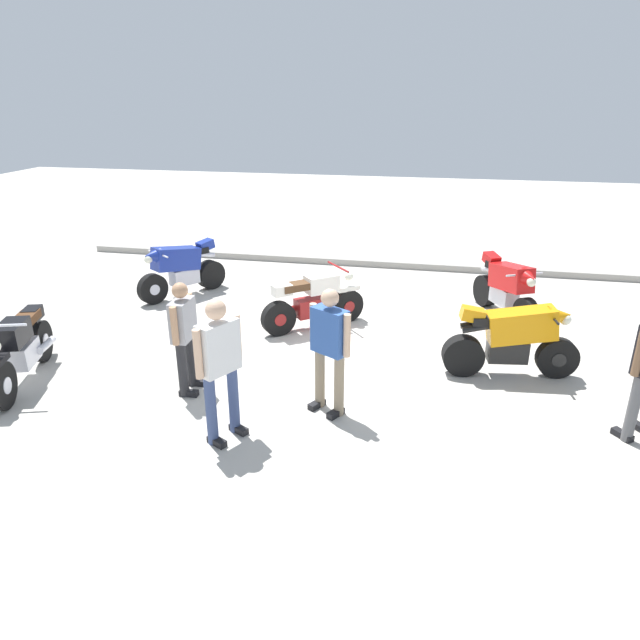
{
  "coord_description": "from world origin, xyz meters",
  "views": [
    {
      "loc": [
        1.6,
        -8.61,
        3.9
      ],
      "look_at": [
        0.03,
        -0.91,
        0.75
      ],
      "focal_mm": 32.2,
      "sensor_mm": 36.0,
      "label": 1
    }
  ],
  "objects_px": {
    "person_in_blue_shirt": "(329,344)",
    "motorcycle_blue_sportbike": "(181,268)",
    "motorcycle_orange_sportbike": "(513,338)",
    "motorcycle_black_cruiser": "(21,348)",
    "motorcycle_cream_vintage": "(313,302)",
    "person_in_white_shirt": "(219,361)",
    "person_in_gray_shirt": "(184,332)",
    "motorcycle_red_sportbike": "(507,287)"
  },
  "relations": [
    {
      "from": "motorcycle_blue_sportbike",
      "to": "person_in_white_shirt",
      "type": "xyz_separation_m",
      "value": [
        2.64,
        -4.71,
        0.43
      ]
    },
    {
      "from": "person_in_blue_shirt",
      "to": "person_in_gray_shirt",
      "type": "height_order",
      "value": "person_in_blue_shirt"
    },
    {
      "from": "motorcycle_cream_vintage",
      "to": "person_in_white_shirt",
      "type": "height_order",
      "value": "person_in_white_shirt"
    },
    {
      "from": "motorcycle_black_cruiser",
      "to": "person_in_gray_shirt",
      "type": "distance_m",
      "value": 2.42
    },
    {
      "from": "motorcycle_cream_vintage",
      "to": "person_in_white_shirt",
      "type": "xyz_separation_m",
      "value": [
        -0.33,
        -3.57,
        0.53
      ]
    },
    {
      "from": "motorcycle_orange_sportbike",
      "to": "motorcycle_blue_sportbike",
      "type": "xyz_separation_m",
      "value": [
        -6.17,
        2.35,
        0.0
      ]
    },
    {
      "from": "person_in_blue_shirt",
      "to": "person_in_white_shirt",
      "type": "xyz_separation_m",
      "value": [
        -1.12,
        -0.87,
        0.07
      ]
    },
    {
      "from": "motorcycle_orange_sportbike",
      "to": "person_in_blue_shirt",
      "type": "xyz_separation_m",
      "value": [
        -2.41,
        -1.5,
        0.36
      ]
    },
    {
      "from": "motorcycle_cream_vintage",
      "to": "motorcycle_black_cruiser",
      "type": "relative_size",
      "value": 0.79
    },
    {
      "from": "person_in_blue_shirt",
      "to": "motorcycle_blue_sportbike",
      "type": "bearing_deg",
      "value": -105.1
    },
    {
      "from": "person_in_gray_shirt",
      "to": "motorcycle_blue_sportbike",
      "type": "bearing_deg",
      "value": 113.84
    },
    {
      "from": "person_in_blue_shirt",
      "to": "person_in_white_shirt",
      "type": "height_order",
      "value": "person_in_white_shirt"
    },
    {
      "from": "motorcycle_red_sportbike",
      "to": "person_in_blue_shirt",
      "type": "bearing_deg",
      "value": -59.28
    },
    {
      "from": "motorcycle_red_sportbike",
      "to": "motorcycle_orange_sportbike",
      "type": "height_order",
      "value": "same"
    },
    {
      "from": "motorcycle_blue_sportbike",
      "to": "person_in_blue_shirt",
      "type": "distance_m",
      "value": 5.39
    },
    {
      "from": "motorcycle_red_sportbike",
      "to": "motorcycle_blue_sportbike",
      "type": "xyz_separation_m",
      "value": [
        -6.31,
        -0.05,
        0.0
      ]
    },
    {
      "from": "motorcycle_orange_sportbike",
      "to": "person_in_white_shirt",
      "type": "bearing_deg",
      "value": -154.22
    },
    {
      "from": "motorcycle_cream_vintage",
      "to": "motorcycle_red_sportbike",
      "type": "xyz_separation_m",
      "value": [
        3.34,
        1.2,
        0.11
      ]
    },
    {
      "from": "motorcycle_blue_sportbike",
      "to": "person_in_white_shirt",
      "type": "bearing_deg",
      "value": 63.11
    },
    {
      "from": "motorcycle_red_sportbike",
      "to": "person_in_gray_shirt",
      "type": "distance_m",
      "value": 5.92
    },
    {
      "from": "person_in_blue_shirt",
      "to": "person_in_white_shirt",
      "type": "relative_size",
      "value": 0.95
    },
    {
      "from": "person_in_gray_shirt",
      "to": "motorcycle_black_cruiser",
      "type": "bearing_deg",
      "value": -175.97
    },
    {
      "from": "motorcycle_blue_sportbike",
      "to": "motorcycle_black_cruiser",
      "type": "bearing_deg",
      "value": 24.57
    },
    {
      "from": "motorcycle_orange_sportbike",
      "to": "motorcycle_blue_sportbike",
      "type": "relative_size",
      "value": 1.13
    },
    {
      "from": "motorcycle_red_sportbike",
      "to": "person_in_gray_shirt",
      "type": "xyz_separation_m",
      "value": [
        -4.56,
        -3.76,
        0.29
      ]
    },
    {
      "from": "motorcycle_orange_sportbike",
      "to": "person_in_gray_shirt",
      "type": "xyz_separation_m",
      "value": [
        -4.43,
        -1.36,
        0.29
      ]
    },
    {
      "from": "motorcycle_cream_vintage",
      "to": "motorcycle_blue_sportbike",
      "type": "xyz_separation_m",
      "value": [
        -2.96,
        1.14,
        0.11
      ]
    },
    {
      "from": "motorcycle_cream_vintage",
      "to": "motorcycle_black_cruiser",
      "type": "xyz_separation_m",
      "value": [
        -3.61,
        -2.79,
        0.03
      ]
    },
    {
      "from": "motorcycle_cream_vintage",
      "to": "motorcycle_red_sportbike",
      "type": "height_order",
      "value": "motorcycle_red_sportbike"
    },
    {
      "from": "person_in_gray_shirt",
      "to": "motorcycle_orange_sportbike",
      "type": "bearing_deg",
      "value": 15.74
    },
    {
      "from": "motorcycle_orange_sportbike",
      "to": "person_in_white_shirt",
      "type": "relative_size",
      "value": 1.11
    },
    {
      "from": "motorcycle_red_sportbike",
      "to": "person_in_gray_shirt",
      "type": "relative_size",
      "value": 1.16
    },
    {
      "from": "motorcycle_blue_sportbike",
      "to": "person_in_blue_shirt",
      "type": "height_order",
      "value": "person_in_blue_shirt"
    },
    {
      "from": "motorcycle_red_sportbike",
      "to": "motorcycle_black_cruiser",
      "type": "relative_size",
      "value": 0.9
    },
    {
      "from": "person_in_blue_shirt",
      "to": "motorcycle_cream_vintage",
      "type": "bearing_deg",
      "value": -133.03
    },
    {
      "from": "motorcycle_blue_sportbike",
      "to": "motorcycle_cream_vintage",
      "type": "bearing_deg",
      "value": 102.77
    },
    {
      "from": "person_in_blue_shirt",
      "to": "person_in_gray_shirt",
      "type": "distance_m",
      "value": 2.02
    },
    {
      "from": "person_in_gray_shirt",
      "to": "person_in_white_shirt",
      "type": "height_order",
      "value": "person_in_white_shirt"
    },
    {
      "from": "motorcycle_orange_sportbike",
      "to": "motorcycle_black_cruiser",
      "type": "relative_size",
      "value": 0.96
    },
    {
      "from": "motorcycle_cream_vintage",
      "to": "motorcycle_black_cruiser",
      "type": "distance_m",
      "value": 4.56
    },
    {
      "from": "person_in_blue_shirt",
      "to": "person_in_gray_shirt",
      "type": "bearing_deg",
      "value": -63.35
    },
    {
      "from": "motorcycle_cream_vintage",
      "to": "person_in_white_shirt",
      "type": "relative_size",
      "value": 0.91
    }
  ]
}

